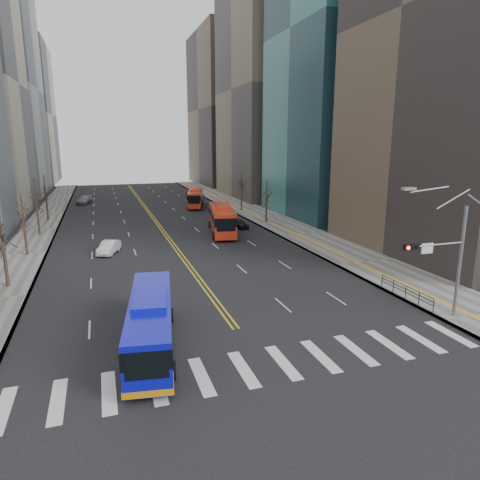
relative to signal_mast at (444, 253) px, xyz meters
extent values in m
plane|color=black|center=(-13.77, -2.00, -4.86)|extent=(220.00, 220.00, 0.00)
cube|color=slate|center=(3.73, 43.00, -4.78)|extent=(7.00, 130.00, 0.15)
cube|color=slate|center=(-30.27, 43.00, -4.78)|extent=(5.00, 130.00, 0.15)
cube|color=silver|center=(-26.77, -2.00, -4.85)|extent=(0.70, 4.00, 0.01)
cube|color=silver|center=(-24.40, -2.00, -4.85)|extent=(0.70, 4.00, 0.01)
cube|color=silver|center=(-22.04, -2.00, -4.85)|extent=(0.70, 4.00, 0.01)
cube|color=silver|center=(-19.67, -2.00, -4.85)|extent=(0.70, 4.00, 0.01)
cube|color=silver|center=(-17.31, -2.00, -4.85)|extent=(0.70, 4.00, 0.01)
cube|color=silver|center=(-14.95, -2.00, -4.85)|extent=(0.70, 4.00, 0.01)
cube|color=silver|center=(-12.58, -2.00, -4.85)|extent=(0.70, 4.00, 0.01)
cube|color=silver|center=(-10.22, -2.00, -4.85)|extent=(0.70, 4.00, 0.01)
cube|color=silver|center=(-7.86, -2.00, -4.85)|extent=(0.70, 4.00, 0.01)
cube|color=silver|center=(-5.49, -2.00, -4.85)|extent=(0.70, 4.00, 0.01)
cube|color=silver|center=(-3.13, -2.00, -4.85)|extent=(0.70, 4.00, 0.01)
cube|color=silver|center=(-0.77, -2.00, -4.85)|extent=(0.70, 4.00, 0.01)
cube|color=gold|center=(-13.97, 53.00, -4.85)|extent=(0.15, 100.00, 0.01)
cube|color=gold|center=(-13.57, 53.00, -4.85)|extent=(0.15, 100.00, 0.01)
cube|color=#367979|center=(17.23, 42.00, 24.14)|extent=(20.00, 22.00, 58.00)
cube|color=#756951|center=(16.23, 69.00, 18.14)|extent=(20.00, 26.00, 46.00)
cube|color=gray|center=(-42.77, 123.00, 15.14)|extent=(18.00, 30.00, 40.00)
cube|color=brown|center=(15.23, 101.00, 16.14)|extent=(18.00, 30.00, 42.00)
cylinder|color=gray|center=(1.43, 0.00, -0.86)|extent=(0.24, 0.24, 8.00)
cylinder|color=gray|center=(-0.82, 0.00, 0.64)|extent=(4.50, 0.12, 0.12)
cube|color=black|center=(-2.77, 0.00, 0.64)|extent=(1.10, 0.28, 0.38)
cylinder|color=#FF190C|center=(-3.12, -0.16, 0.64)|extent=(0.24, 0.08, 0.24)
cylinder|color=black|center=(-2.77, -0.16, 0.64)|extent=(0.24, 0.08, 0.24)
cylinder|color=black|center=(-2.42, -0.16, 0.64)|extent=(0.24, 0.08, 0.24)
cube|color=silver|center=(-1.47, 0.00, 0.44)|extent=(0.90, 0.06, 0.70)
cube|color=#999993|center=(-3.37, 0.00, 4.44)|extent=(0.90, 0.35, 0.18)
cube|color=black|center=(0.53, 4.00, -3.71)|extent=(0.04, 6.00, 0.04)
cylinder|color=black|center=(0.53, 1.00, -4.21)|extent=(0.06, 0.06, 1.00)
cylinder|color=black|center=(0.53, 2.50, -4.21)|extent=(0.06, 0.06, 1.00)
cylinder|color=black|center=(0.53, 4.00, -4.21)|extent=(0.06, 0.06, 1.00)
cylinder|color=black|center=(0.53, 5.50, -4.21)|extent=(0.06, 0.06, 1.00)
cylinder|color=black|center=(0.53, 7.00, -4.21)|extent=(0.06, 0.06, 1.00)
cylinder|color=#2F231D|center=(-29.77, 17.00, -2.91)|extent=(0.28, 0.28, 3.90)
cylinder|color=#2F231D|center=(-29.77, 28.00, -3.06)|extent=(0.28, 0.28, 3.60)
cylinder|color=#2F231D|center=(-29.77, 39.00, -2.86)|extent=(0.28, 0.28, 4.00)
cylinder|color=#2F231D|center=(-29.77, 50.00, -2.96)|extent=(0.28, 0.28, 3.80)
cylinder|color=#2F231D|center=(2.23, 38.00, -3.11)|extent=(0.28, 0.28, 3.50)
cylinder|color=#2F231D|center=(2.23, 50.00, -2.98)|extent=(0.28, 0.28, 3.75)
cube|color=#0C0FBC|center=(-19.43, 2.00, -3.15)|extent=(4.05, 11.71, 2.71)
cube|color=black|center=(-19.43, 2.00, -2.61)|extent=(4.11, 11.73, 0.98)
cube|color=#0C0FBC|center=(-19.43, 2.00, -1.70)|extent=(2.48, 4.25, 0.40)
cube|color=orange|center=(-19.43, 2.00, -4.31)|extent=(4.11, 11.73, 0.35)
cylinder|color=black|center=(-21.15, -1.46, -4.36)|extent=(0.44, 1.03, 1.00)
cylinder|color=black|center=(-18.78, -1.81, -4.36)|extent=(0.44, 1.03, 1.00)
cylinder|color=black|center=(-20.07, 5.81, -4.36)|extent=(0.44, 1.03, 1.00)
cylinder|color=black|center=(-17.71, 5.46, -4.36)|extent=(0.44, 1.03, 1.00)
cube|color=red|center=(-6.32, 32.80, -2.93)|extent=(4.92, 12.31, 3.15)
cube|color=black|center=(-6.32, 32.80, -2.34)|extent=(4.98, 12.34, 1.12)
cube|color=red|center=(-6.32, 32.80, -1.26)|extent=(2.93, 4.54, 0.40)
cylinder|color=black|center=(-8.38, 29.28, -4.36)|extent=(0.48, 1.04, 1.00)
cylinder|color=black|center=(-5.69, 28.77, -4.36)|extent=(0.48, 1.04, 1.00)
cylinder|color=black|center=(-6.94, 36.84, -4.36)|extent=(0.48, 1.04, 1.00)
cylinder|color=black|center=(-4.26, 36.33, -4.36)|extent=(0.48, 1.04, 1.00)
cube|color=red|center=(-4.53, 57.63, -3.13)|extent=(5.10, 10.93, 2.75)
cube|color=black|center=(-4.53, 57.63, -2.58)|extent=(5.17, 10.96, 0.99)
cube|color=red|center=(-4.53, 57.63, -1.65)|extent=(2.84, 4.11, 0.40)
cylinder|color=black|center=(-6.58, 54.64, -4.36)|extent=(0.55, 1.04, 1.00)
cylinder|color=black|center=(-4.24, 54.02, -4.36)|extent=(0.55, 1.04, 1.00)
cylinder|color=black|center=(-4.82, 61.23, -4.36)|extent=(0.55, 1.04, 1.00)
cylinder|color=black|center=(-2.48, 60.61, -4.36)|extent=(0.55, 1.04, 1.00)
imported|color=silver|center=(-21.25, 26.24, -4.15)|extent=(2.89, 4.55, 1.42)
imported|color=black|center=(-2.95, 35.41, -4.23)|extent=(2.18, 3.87, 1.24)
imported|color=gray|center=(-24.84, 68.39, -4.12)|extent=(3.27, 5.45, 1.48)
imported|color=black|center=(-1.27, 72.95, -4.22)|extent=(3.84, 5.06, 1.28)
camera|label=1|loc=(-21.77, -22.12, 7.32)|focal=32.00mm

